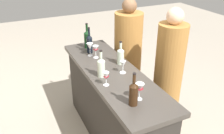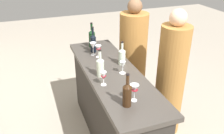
{
  "view_description": "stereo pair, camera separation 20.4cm",
  "coord_description": "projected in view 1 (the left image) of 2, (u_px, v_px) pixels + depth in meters",
  "views": [
    {
      "loc": [
        -2.09,
        0.98,
        2.19
      ],
      "look_at": [
        0.0,
        0.0,
        1.01
      ],
      "focal_mm": 38.51,
      "sensor_mm": 36.0,
      "label": 1
    },
    {
      "loc": [
        -2.17,
        0.79,
        2.19
      ],
      "look_at": [
        0.0,
        0.0,
        1.01
      ],
      "focal_mm": 38.51,
      "sensor_mm": 36.0,
      "label": 2
    }
  ],
  "objects": [
    {
      "name": "wine_bottle_leftmost_amber_brown",
      "position": [
        134.0,
        93.0,
        2.02
      ],
      "size": [
        0.08,
        0.08,
        0.31
      ],
      "color": "#331E0F",
      "rests_on": "bar_counter"
    },
    {
      "name": "person_center_guest",
      "position": [
        168.0,
        77.0,
        2.95
      ],
      "size": [
        0.42,
        0.42,
        1.6
      ],
      "rotation": [
        0.0,
        0.0,
        1.84
      ],
      "color": "#9E6B33",
      "rests_on": "ground"
    },
    {
      "name": "person_left_guest",
      "position": [
        128.0,
        59.0,
        3.43
      ],
      "size": [
        0.44,
        0.44,
        1.59
      ],
      "rotation": [
        0.0,
        0.0,
        1.73
      ],
      "color": "#9E6B33",
      "rests_on": "ground"
    },
    {
      "name": "wine_glass_far_left",
      "position": [
        90.0,
        47.0,
        2.94
      ],
      "size": [
        0.08,
        0.08,
        0.16
      ],
      "color": "white",
      "rests_on": "bar_counter"
    },
    {
      "name": "wine_glass_near_right",
      "position": [
        96.0,
        49.0,
        2.88
      ],
      "size": [
        0.07,
        0.07,
        0.15
      ],
      "color": "white",
      "rests_on": "bar_counter"
    },
    {
      "name": "wine_glass_near_center",
      "position": [
        140.0,
        88.0,
        2.09
      ],
      "size": [
        0.08,
        0.08,
        0.16
      ],
      "color": "white",
      "rests_on": "bar_counter"
    },
    {
      "name": "wine_bottle_rightmost_dark_green",
      "position": [
        87.0,
        39.0,
        3.16
      ],
      "size": [
        0.08,
        0.08,
        0.34
      ],
      "color": "black",
      "rests_on": "bar_counter"
    },
    {
      "name": "wine_glass_far_center",
      "position": [
        106.0,
        77.0,
        2.32
      ],
      "size": [
        0.06,
        0.06,
        0.14
      ],
      "color": "white",
      "rests_on": "bar_counter"
    },
    {
      "name": "wine_bottle_center_clear_pale",
      "position": [
        121.0,
        55.0,
        2.74
      ],
      "size": [
        0.08,
        0.08,
        0.28
      ],
      "color": "#B7C6B2",
      "rests_on": "bar_counter"
    },
    {
      "name": "bar_counter",
      "position": [
        112.0,
        106.0,
        2.84
      ],
      "size": [
        1.88,
        0.56,
        0.96
      ],
      "color": "#2A2723",
      "rests_on": "ground"
    },
    {
      "name": "wine_glass_near_left",
      "position": [
        123.0,
        65.0,
        2.55
      ],
      "size": [
        0.07,
        0.07,
        0.14
      ],
      "color": "white",
      "rests_on": "bar_counter"
    },
    {
      "name": "wine_bottle_second_left_clear_pale",
      "position": [
        101.0,
        67.0,
        2.47
      ],
      "size": [
        0.08,
        0.08,
        0.3
      ],
      "color": "#B7C6B2",
      "rests_on": "bar_counter"
    },
    {
      "name": "wine_bottle_second_right_near_black",
      "position": [
        89.0,
        43.0,
        3.01
      ],
      "size": [
        0.07,
        0.07,
        0.33
      ],
      "color": "black",
      "rests_on": "bar_counter"
    }
  ]
}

